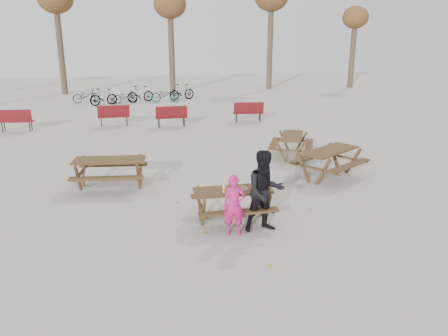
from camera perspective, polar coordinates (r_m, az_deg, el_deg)
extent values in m
plane|color=gray|center=(10.41, 1.16, -6.85)|extent=(80.00, 80.00, 0.00)
cube|color=#362313|center=(10.13, 1.18, -2.96)|extent=(1.80, 0.70, 0.05)
cube|color=#362313|center=(9.69, 1.98, -5.81)|extent=(1.80, 0.25, 0.05)
cube|color=#362313|center=(10.78, 0.44, -3.40)|extent=(1.80, 0.25, 0.05)
cylinder|color=#362313|center=(9.86, -2.70, -5.95)|extent=(0.08, 0.08, 0.73)
cylinder|color=#362313|center=(10.41, -3.25, -4.69)|extent=(0.08, 0.08, 0.73)
cylinder|color=#362313|center=(10.19, 5.68, -5.25)|extent=(0.08, 0.08, 0.73)
cylinder|color=#362313|center=(10.72, 4.72, -4.07)|extent=(0.08, 0.08, 0.73)
cube|color=white|center=(10.10, 2.55, -2.78)|extent=(0.18, 0.11, 0.03)
ellipsoid|color=tan|center=(10.08, 2.55, -2.55)|extent=(0.14, 0.06, 0.05)
cylinder|color=silver|center=(9.92, -0.02, -2.77)|extent=(0.06, 0.06, 0.15)
cylinder|color=orange|center=(9.93, -0.02, -2.87)|extent=(0.07, 0.07, 0.05)
cylinder|color=white|center=(9.90, -0.02, -2.31)|extent=(0.03, 0.03, 0.02)
imported|color=#BE1763|center=(9.44, 1.33, -4.95)|extent=(0.54, 0.41, 1.36)
imported|color=black|center=(9.59, 5.38, -3.08)|extent=(0.95, 0.76, 1.85)
imported|color=black|center=(30.20, -17.56, 9.00)|extent=(1.81, 1.09, 0.90)
imported|color=black|center=(28.67, -15.47, 8.95)|extent=(1.83, 1.12, 1.06)
imported|color=black|center=(29.37, -12.76, 9.08)|extent=(1.63, 0.78, 0.82)
imported|color=black|center=(29.51, -10.87, 9.49)|extent=(1.87, 1.09, 1.09)
imported|color=black|center=(29.18, -7.67, 9.44)|extent=(1.92, 0.91, 0.97)
imported|color=black|center=(30.18, -5.55, 9.89)|extent=(1.91, 1.13, 1.11)
cylinder|color=#382B21|center=(35.12, -20.55, 14.16)|extent=(0.44, 0.44, 6.30)
cylinder|color=#382B21|center=(33.94, -6.86, 14.72)|extent=(0.44, 0.44, 5.95)
ellipsoid|color=brown|center=(33.99, -7.07, 20.45)|extent=(2.38, 2.38, 2.02)
cylinder|color=#382B21|center=(36.54, 6.02, 15.44)|extent=(0.44, 0.44, 6.65)
cylinder|color=#382B21|center=(38.83, 16.41, 13.92)|extent=(0.44, 0.44, 5.25)
ellipsoid|color=brown|center=(38.83, 16.79, 18.33)|extent=(2.10, 2.10, 1.79)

